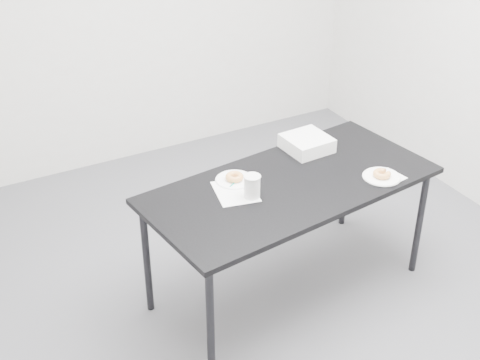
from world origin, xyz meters
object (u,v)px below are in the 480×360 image
donut_far (234,177)px  coffee_cup (252,186)px  plate_near (382,177)px  plate_far (234,180)px  scorecard (235,191)px  table (291,192)px  pen (236,182)px  donut_near (382,174)px  bakery_box (307,143)px

donut_far → coffee_cup: 0.21m
plate_near → plate_far: (-0.77, 0.38, -0.00)m
scorecard → table: bearing=0.2°
pen → donut_near: donut_near is taller
scorecard → coffee_cup: coffee_cup is taller
table → donut_near: (0.50, -0.20, 0.09)m
plate_near → bakery_box: (-0.19, 0.50, 0.04)m
pen → coffee_cup: 0.19m
plate_near → donut_far: (-0.77, 0.38, 0.02)m
plate_near → bakery_box: bearing=111.0°
table → coffee_cup: coffee_cup is taller
table → plate_near: bearing=-29.5°
table → pen: bearing=143.9°
table → donut_near: 0.54m
bakery_box → table: bearing=-138.4°
table → plate_near: (0.50, -0.20, 0.07)m
coffee_cup → bakery_box: coffee_cup is taller
plate_near → bakery_box: size_ratio=0.84×
pen → bakery_box: 0.60m
table → plate_far: 0.34m
table → bakery_box: 0.44m
pen → coffee_cup: coffee_cup is taller
pen → donut_near: size_ratio=1.25×
bakery_box → plate_far: bearing=-171.4°
scorecard → donut_far: size_ratio=2.68×
plate_near → coffee_cup: 0.79m
scorecard → bakery_box: 0.68m
plate_far → bakery_box: bakery_box is taller
pen → plate_near: (0.78, -0.36, -0.00)m
scorecard → plate_near: plate_near is taller
pen → donut_near: 0.86m
plate_near → donut_near: size_ratio=2.13×
table → bakery_box: bakery_box is taller
table → plate_far: bearing=139.4°
plate_near → plate_far: 0.86m
table → donut_far: 0.34m
donut_far → scorecard: bearing=-115.6°
pen → donut_near: bearing=-56.0°
scorecard → plate_far: 0.13m
scorecard → pen: bearing=72.1°
donut_far → coffee_cup: coffee_cup is taller
table → bakery_box: size_ratio=6.80×
scorecard → pen: pen is taller
plate_near → table: bearing=157.8°
plate_far → table: bearing=-33.4°
coffee_cup → donut_far: bearing=90.4°
donut_near → plate_far: donut_near is taller
table → coffee_cup: 0.30m
scorecard → donut_near: (0.83, -0.27, 0.03)m
table → coffee_cup: size_ratio=13.30×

